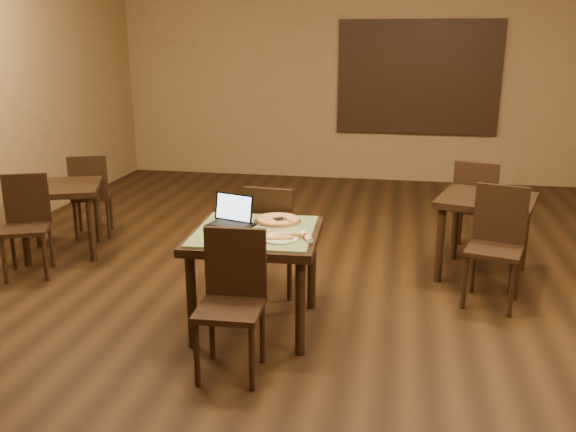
% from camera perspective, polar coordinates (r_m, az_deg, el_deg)
% --- Properties ---
extents(ground, '(10.00, 10.00, 0.00)m').
position_cam_1_polar(ground, '(4.82, 6.10, -9.65)').
color(ground, black).
rests_on(ground, ground).
extents(wall_back, '(8.00, 0.02, 3.00)m').
position_cam_1_polar(wall_back, '(9.35, 8.93, 12.41)').
color(wall_back, '#91724A').
rests_on(wall_back, ground).
extents(mural, '(2.34, 0.05, 1.64)m').
position_cam_1_polar(mural, '(9.31, 12.09, 12.54)').
color(mural, '#264F8B').
rests_on(mural, wall_back).
extents(tiled_table, '(0.96, 0.96, 0.76)m').
position_cam_1_polar(tiled_table, '(4.46, -3.09, -2.58)').
color(tiled_table, black).
rests_on(tiled_table, ground).
extents(chair_main_near, '(0.42, 0.42, 0.94)m').
position_cam_1_polar(chair_main_near, '(3.95, -5.21, -7.23)').
color(chair_main_near, black).
rests_on(chair_main_near, ground).
extents(chair_main_far, '(0.45, 0.45, 0.95)m').
position_cam_1_polar(chair_main_far, '(5.07, -1.52, -1.67)').
color(chair_main_far, black).
rests_on(chair_main_far, ground).
extents(laptop, '(0.37, 0.34, 0.22)m').
position_cam_1_polar(laptop, '(4.55, -5.27, -0.11)').
color(laptop, black).
rests_on(laptop, tiled_table).
extents(plate, '(0.25, 0.25, 0.01)m').
position_cam_1_polar(plate, '(4.21, -0.77, -2.11)').
color(plate, white).
rests_on(plate, tiled_table).
extents(pizza_slice, '(0.26, 0.26, 0.02)m').
position_cam_1_polar(pizza_slice, '(4.20, -0.77, -1.91)').
color(pizza_slice, '#F9E5A6').
rests_on(pizza_slice, plate).
extents(pizza_pan, '(0.36, 0.36, 0.01)m').
position_cam_1_polar(pizza_pan, '(4.62, -0.97, -0.48)').
color(pizza_pan, silver).
rests_on(pizza_pan, tiled_table).
extents(pizza_whole, '(0.33, 0.33, 0.02)m').
position_cam_1_polar(pizza_whole, '(4.62, -0.97, -0.31)').
color(pizza_whole, '#F9E5A6').
rests_on(pizza_whole, pizza_pan).
extents(spatula, '(0.21, 0.23, 0.01)m').
position_cam_1_polar(spatula, '(4.59, -0.77, -0.29)').
color(spatula, silver).
rests_on(spatula, pizza_whole).
extents(napkin_roll, '(0.12, 0.19, 0.04)m').
position_cam_1_polar(napkin_roll, '(4.21, 1.74, -1.92)').
color(napkin_roll, white).
rests_on(napkin_roll, tiled_table).
extents(other_table_a, '(0.98, 0.98, 0.75)m').
position_cam_1_polar(other_table_a, '(5.72, 18.03, 0.48)').
color(other_table_a, black).
rests_on(other_table_a, ground).
extents(other_table_a_chair_near, '(0.52, 0.52, 0.96)m').
position_cam_1_polar(other_table_a_chair_near, '(5.21, 18.95, -2.00)').
color(other_table_a_chair_near, black).
rests_on(other_table_a_chair_near, ground).
extents(other_table_a_chair_far, '(0.52, 0.52, 0.96)m').
position_cam_1_polar(other_table_a_chair_far, '(6.28, 17.15, 1.20)').
color(other_table_a_chair_far, black).
rests_on(other_table_a_chair_far, ground).
extents(other_table_b, '(0.98, 0.98, 0.71)m').
position_cam_1_polar(other_table_b, '(6.45, -20.52, 1.69)').
color(other_table_b, black).
rests_on(other_table_b, ground).
extents(other_table_b_chair_near, '(0.52, 0.52, 0.92)m').
position_cam_1_polar(other_table_b_chair_near, '(6.04, -23.27, -0.24)').
color(other_table_b_chair_near, black).
rests_on(other_table_b_chair_near, ground).
extents(other_table_b_chair_far, '(0.52, 0.52, 0.92)m').
position_cam_1_polar(other_table_b_chair_far, '(6.91, -18.00, 2.23)').
color(other_table_b_chair_far, black).
rests_on(other_table_b_chair_far, ground).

